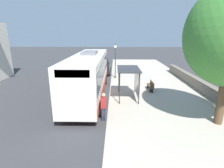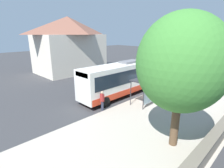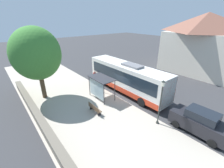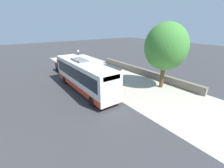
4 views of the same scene
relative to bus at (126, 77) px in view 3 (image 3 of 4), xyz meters
name	(u,v)px [view 3 (image 3 of 4)]	position (x,y,z in m)	size (l,w,h in m)	color
ground_plane	(118,97)	(-1.73, -0.39, -1.92)	(120.00, 120.00, 0.00)	#353538
sidewalk_plaza	(84,110)	(-6.23, -0.39, -1.91)	(9.00, 44.00, 0.02)	#ADA393
stone_wall	(41,122)	(-10.28, -0.39, -1.42)	(0.60, 20.00, 1.00)	slate
background_building	(202,43)	(14.78, -2.14, 2.89)	(8.20, 11.26, 9.36)	beige
bus	(126,77)	(0.00, 0.00, 0.00)	(2.59, 11.46, 3.73)	silver
bus_shelter	(100,82)	(-3.46, 0.58, 0.17)	(1.77, 3.17, 2.51)	#2D2D33
pedestrian	(95,76)	(-1.55, 4.74, -0.85)	(0.34, 0.24, 1.81)	#2D3347
bench	(95,108)	(-5.61, -1.41, -1.44)	(0.40, 1.78, 0.88)	brown
street_lamp_near	(161,99)	(-2.23, -6.28, 0.53)	(0.28, 0.28, 4.12)	#2D332D
shade_tree	(36,54)	(-8.41, 4.92, 3.19)	(5.02, 5.02, 7.89)	brown
parked_car_behind_bus	(199,122)	(-0.63, -8.96, -0.95)	(1.85, 4.27, 2.02)	black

